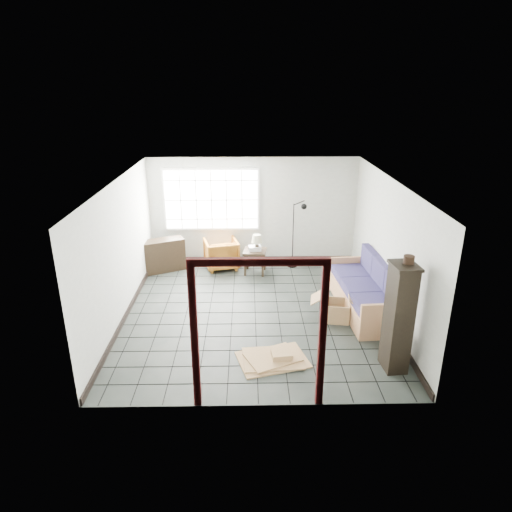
{
  "coord_description": "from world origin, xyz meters",
  "views": [
    {
      "loc": [
        -0.13,
        -7.96,
        4.25
      ],
      "look_at": [
        0.02,
        0.3,
        1.07
      ],
      "focal_mm": 32.0,
      "sensor_mm": 36.0,
      "label": 1
    }
  ],
  "objects_px": {
    "side_table": "(255,254)",
    "futon_sofa": "(368,293)",
    "tall_shelf": "(399,317)",
    "armchair": "(221,252)"
  },
  "relations": [
    {
      "from": "futon_sofa",
      "to": "side_table",
      "type": "bearing_deg",
      "value": 135.07
    },
    {
      "from": "futon_sofa",
      "to": "armchair",
      "type": "bearing_deg",
      "value": 139.22
    },
    {
      "from": "side_table",
      "to": "tall_shelf",
      "type": "distance_m",
      "value": 4.43
    },
    {
      "from": "futon_sofa",
      "to": "tall_shelf",
      "type": "xyz_separation_m",
      "value": [
        -0.07,
        -1.96,
        0.53
      ]
    },
    {
      "from": "tall_shelf",
      "to": "futon_sofa",
      "type": "bearing_deg",
      "value": 82.79
    },
    {
      "from": "futon_sofa",
      "to": "tall_shelf",
      "type": "distance_m",
      "value": 2.03
    },
    {
      "from": "armchair",
      "to": "tall_shelf",
      "type": "xyz_separation_m",
      "value": [
        2.93,
        -4.21,
        0.51
      ]
    },
    {
      "from": "side_table",
      "to": "futon_sofa",
      "type": "bearing_deg",
      "value": -41.1
    },
    {
      "from": "armchair",
      "to": "side_table",
      "type": "height_order",
      "value": "armchair"
    },
    {
      "from": "futon_sofa",
      "to": "armchair",
      "type": "relative_size",
      "value": 3.01
    }
  ]
}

